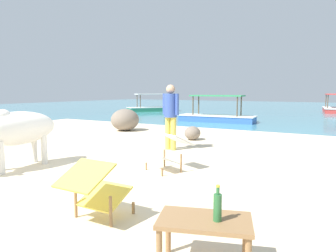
{
  "coord_description": "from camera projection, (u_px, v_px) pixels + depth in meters",
  "views": [
    {
      "loc": [
        3.59,
        -4.13,
        1.51
      ],
      "look_at": [
        -0.52,
        3.0,
        0.55
      ],
      "focal_mm": 32.39,
      "sensor_mm": 36.0,
      "label": 1
    }
  ],
  "objects": [
    {
      "name": "sand_beach",
      "position": [
        110.0,
        173.0,
        5.51
      ],
      "size": [
        18.0,
        14.0,
        0.04
      ],
      "primitive_type": "cube",
      "color": "beige",
      "rests_on": "ground"
    },
    {
      "name": "water_surface",
      "position": [
        291.0,
        110.0,
        24.45
      ],
      "size": [
        60.0,
        36.0,
        0.03
      ],
      "primitive_type": "cube",
      "color": "teal",
      "rests_on": "ground"
    },
    {
      "name": "cow",
      "position": [
        15.0,
        129.0,
        5.69
      ],
      "size": [
        0.63,
        2.01,
        1.14
      ],
      "rotation": [
        0.0,
        0.0,
        4.69
      ],
      "color": "silver",
      "rests_on": "sand_beach"
    },
    {
      "name": "low_bench_table",
      "position": [
        205.0,
        227.0,
        2.48
      ],
      "size": [
        0.86,
        0.66,
        0.43
      ],
      "rotation": [
        0.0,
        0.0,
        0.32
      ],
      "color": "olive",
      "rests_on": "sand_beach"
    },
    {
      "name": "bottle",
      "position": [
        218.0,
        207.0,
        2.42
      ],
      "size": [
        0.07,
        0.07,
        0.3
      ],
      "color": "#2D6B38",
      "rests_on": "low_bench_table"
    },
    {
      "name": "deck_chair_near",
      "position": [
        170.0,
        150.0,
        5.61
      ],
      "size": [
        0.8,
        0.92,
        0.68
      ],
      "rotation": [
        0.0,
        0.0,
        4.29
      ],
      "color": "olive",
      "rests_on": "sand_beach"
    },
    {
      "name": "deck_chair_far",
      "position": [
        95.0,
        187.0,
        3.41
      ],
      "size": [
        0.56,
        0.78,
        0.68
      ],
      "rotation": [
        0.0,
        0.0,
        1.58
      ],
      "color": "olive",
      "rests_on": "sand_beach"
    },
    {
      "name": "person_standing",
      "position": [
        171.0,
        112.0,
        7.49
      ],
      "size": [
        0.5,
        0.32,
        1.62
      ],
      "rotation": [
        0.0,
        0.0,
        1.35
      ],
      "color": "#DBC64C",
      "rests_on": "sand_beach"
    },
    {
      "name": "shore_rock_large",
      "position": [
        125.0,
        120.0,
        11.19
      ],
      "size": [
        1.21,
        1.28,
        0.81
      ],
      "primitive_type": "ellipsoid",
      "rotation": [
        0.0,
        0.0,
        1.31
      ],
      "color": "gray",
      "rests_on": "sand_beach"
    },
    {
      "name": "shore_rock_medium",
      "position": [
        193.0,
        133.0,
        9.11
      ],
      "size": [
        0.57,
        0.61,
        0.41
      ],
      "primitive_type": "ellipsoid",
      "rotation": [
        0.0,
        0.0,
        1.78
      ],
      "color": "gray",
      "rests_on": "sand_beach"
    },
    {
      "name": "boat_red",
      "position": [
        333.0,
        108.0,
        21.3
      ],
      "size": [
        1.51,
        3.77,
        1.29
      ],
      "rotation": [
        0.0,
        0.0,
        4.81
      ],
      "color": "#C63833",
      "rests_on": "water_surface"
    },
    {
      "name": "boat_green",
      "position": [
        153.0,
        108.0,
        22.13
      ],
      "size": [
        3.14,
        3.62,
        1.29
      ],
      "rotation": [
        0.0,
        0.0,
        4.06
      ],
      "color": "#338E66",
      "rests_on": "water_surface"
    },
    {
      "name": "boat_blue",
      "position": [
        217.0,
        116.0,
        14.64
      ],
      "size": [
        3.73,
        1.37,
        1.29
      ],
      "rotation": [
        0.0,
        0.0,
        3.2
      ],
      "color": "#3866B7",
      "rests_on": "water_surface"
    }
  ]
}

